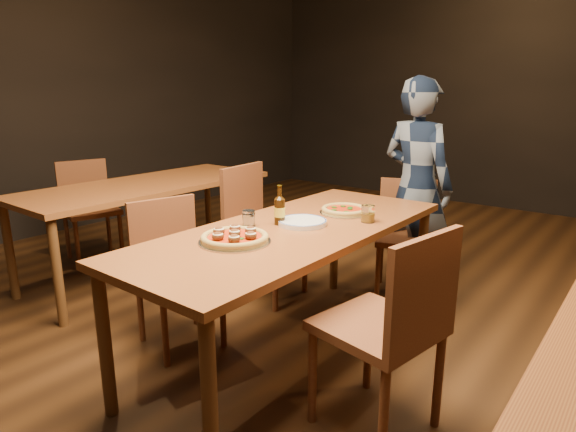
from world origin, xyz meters
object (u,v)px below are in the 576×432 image
Objects in this scene: diner at (416,186)px; beer_bottle at (280,211)px; chair_nbr_left at (91,210)px; water_glass at (249,218)px; chair_main_sw at (267,230)px; pizza_meatball at (235,237)px; chair_main_nw at (179,273)px; plate_stack at (302,222)px; chair_end at (405,237)px; amber_glass at (368,214)px; table_main at (294,240)px; table_left at (147,192)px; pizza_margherita at (344,210)px; chair_main_e at (378,325)px.

beer_bottle is at bearing 93.68° from diner.
water_glass is (2.16, -0.31, 0.34)m from chair_nbr_left.
chair_main_sw is 1.09× the size of chair_nbr_left.
beer_bottle is 2.47× the size of water_glass.
pizza_meatball is at bearing -60.74° from water_glass.
chair_main_nw is 0.63m from pizza_meatball.
water_glass is at bearing -152.09° from chair_main_sw.
beer_bottle reaches higher than plate_stack.
chair_main_nw reaches higher than chair_end.
amber_glass is (0.35, 0.34, -0.03)m from beer_bottle.
chair_end is 9.24× the size of amber_glass.
water_glass reaches higher than table_main.
table_left is at bearing -63.74° from chair_nbr_left.
plate_stack is at bearing -131.51° from chair_main_sw.
beer_bottle reaches higher than pizza_margherita.
chair_main_nw is 0.77m from plate_stack.
plate_stack is at bearing -133.49° from amber_glass.
chair_nbr_left is 2.64m from amber_glass.
pizza_margherita is 3.10× the size of amber_glass.
chair_nbr_left is 3.43× the size of plate_stack.
table_left is 2.21× the size of chair_nbr_left.
table_left is at bearing 172.23° from plate_stack.
chair_end is at bearing 84.25° from table_main.
beer_bottle is (1.61, -0.31, 0.15)m from table_left.
plate_stack is 0.37m from amber_glass.
table_main is 1.20m from chair_end.
chair_main_nw is 0.55m from water_glass.
chair_main_sw reaches higher than chair_end.
chair_main_nw is 0.57× the size of diner.
diner reaches higher than chair_main_e.
chair_end reaches higher than pizza_meatball.
amber_glass reaches higher than pizza_margherita.
pizza_meatball is at bearing -22.70° from table_left.
water_glass is 0.65m from amber_glass.
water_glass is at bearing 119.26° from pizza_meatball.
chair_nbr_left reaches higher than chair_main_nw.
plate_stack is at bearing -97.39° from pizza_margherita.
chair_end is 4.12× the size of beer_bottle.
beer_bottle is at bearing -10.80° from table_left.
table_left is at bearing -93.23° from chair_main_e.
water_glass is at bearing -127.72° from chair_end.
pizza_meatball is 0.79m from amber_glass.
beer_bottle is at bearing -79.18° from chair_nbr_left.
diner reaches higher than beer_bottle.
water_glass is (-0.21, -0.20, 0.03)m from plate_stack.
pizza_meatball is at bearing -113.80° from amber_glass.
chair_end is 10.19× the size of water_glass.
water_glass is at bearing -134.53° from amber_glass.
chair_main_sw is 1.13m from pizza_meatball.
chair_main_nw reaches higher than pizza_margherita.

